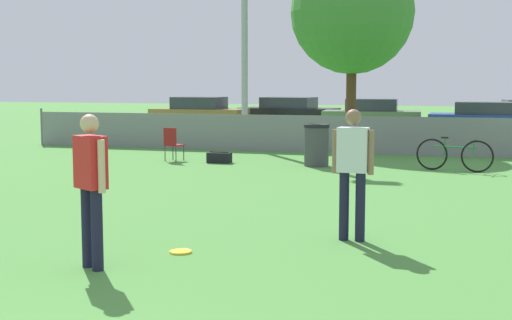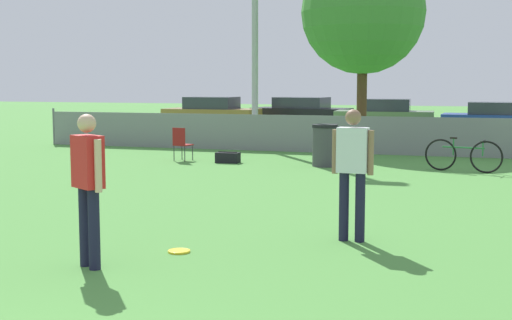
{
  "view_description": "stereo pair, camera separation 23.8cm",
  "coord_description": "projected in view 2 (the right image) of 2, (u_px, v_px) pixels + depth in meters",
  "views": [
    {
      "loc": [
        3.2,
        -2.63,
        2.11
      ],
      "look_at": [
        0.48,
        6.5,
        1.05
      ],
      "focal_mm": 50.0,
      "sensor_mm": 36.0,
      "label": 1
    },
    {
      "loc": [
        3.43,
        -2.56,
        2.11
      ],
      "look_at": [
        0.48,
        6.5,
        1.05
      ],
      "focal_mm": 50.0,
      "sensor_mm": 36.0,
      "label": 2
    }
  ],
  "objects": [
    {
      "name": "parked_car_tan",
      "position": [
        212.0,
        113.0,
        31.69
      ],
      "size": [
        4.17,
        1.86,
        1.41
      ],
      "rotation": [
        0.0,
        0.0,
        -0.01
      ],
      "color": "black",
      "rests_on": "ground_plane"
    },
    {
      "name": "parked_car_blue",
      "position": [
        497.0,
        119.0,
        27.27
      ],
      "size": [
        4.14,
        1.8,
        1.31
      ],
      "rotation": [
        0.0,
        0.0,
        -0.03
      ],
      "color": "black",
      "rests_on": "ground_plane"
    },
    {
      "name": "parked_car_dark",
      "position": [
        301.0,
        112.0,
        33.2
      ],
      "size": [
        4.67,
        2.31,
        1.37
      ],
      "rotation": [
        0.0,
        0.0,
        -0.11
      ],
      "color": "black",
      "rests_on": "ground_plane"
    },
    {
      "name": "fence_backline",
      "position": [
        363.0,
        135.0,
        20.66
      ],
      "size": [
        20.83,
        0.07,
        1.21
      ],
      "color": "gray",
      "rests_on": "ground_plane"
    },
    {
      "name": "gear_bag_sideline",
      "position": [
        228.0,
        158.0,
        18.46
      ],
      "size": [
        0.6,
        0.33,
        0.29
      ],
      "color": "black",
      "rests_on": "ground_plane"
    },
    {
      "name": "tree_near_pole",
      "position": [
        363.0,
        12.0,
        22.4
      ],
      "size": [
        3.9,
        3.9,
        6.22
      ],
      "color": "#4C331E",
      "rests_on": "ground_plane"
    },
    {
      "name": "frisbee_disc",
      "position": [
        179.0,
        251.0,
        8.81
      ],
      "size": [
        0.28,
        0.28,
        0.03
      ],
      "color": "yellow",
      "rests_on": "ground_plane"
    },
    {
      "name": "trash_bin",
      "position": [
        325.0,
        145.0,
        17.66
      ],
      "size": [
        0.64,
        0.64,
        1.04
      ],
      "color": "#3F3F44",
      "rests_on": "ground_plane"
    },
    {
      "name": "player_thrower_red",
      "position": [
        88.0,
        179.0,
        7.98
      ],
      "size": [
        0.49,
        0.39,
        1.74
      ],
      "rotation": [
        0.0,
        0.0,
        -0.54
      ],
      "color": "#191933",
      "rests_on": "ground_plane"
    },
    {
      "name": "folding_chair_sideline",
      "position": [
        181.0,
        142.0,
        18.85
      ],
      "size": [
        0.48,
        0.48,
        0.89
      ],
      "rotation": [
        0.0,
        0.0,
        2.92
      ],
      "color": "#333338",
      "rests_on": "ground_plane"
    },
    {
      "name": "parked_car_olive",
      "position": [
        384.0,
        116.0,
        29.7
      ],
      "size": [
        4.12,
        1.95,
        1.37
      ],
      "rotation": [
        0.0,
        0.0,
        0.06
      ],
      "color": "black",
      "rests_on": "ground_plane"
    },
    {
      "name": "player_receiver_white",
      "position": [
        353.0,
        165.0,
        9.31
      ],
      "size": [
        0.55,
        0.24,
        1.74
      ],
      "rotation": [
        0.0,
        0.0,
        -0.05
      ],
      "color": "#191933",
      "rests_on": "ground_plane"
    },
    {
      "name": "bicycle_sideline",
      "position": [
        463.0,
        155.0,
        16.58
      ],
      "size": [
        1.78,
        0.52,
        0.8
      ],
      "rotation": [
        0.0,
        0.0,
        -0.21
      ],
      "color": "black",
      "rests_on": "ground_plane"
    }
  ]
}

